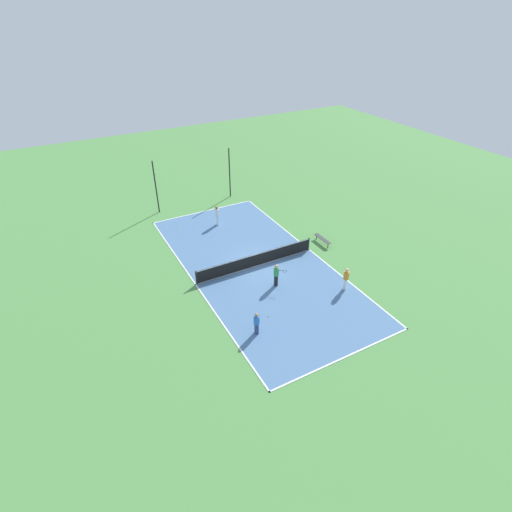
{
  "coord_description": "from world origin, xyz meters",
  "views": [
    {
      "loc": [
        -11.92,
        -21.97,
        17.08
      ],
      "look_at": [
        0.0,
        0.0,
        0.9
      ],
      "focal_mm": 28.0,
      "sensor_mm": 36.0,
      "label": 1
    }
  ],
  "objects_px": {
    "tennis_ball_left_sideline": "(178,225)",
    "tennis_ball_near_net": "(268,316)",
    "tennis_ball_far_baseline": "(177,228)",
    "fence_post_back_right": "(230,173)",
    "player_center_orange": "(346,277)",
    "tennis_ball_midcourt": "(251,275)",
    "player_near_blue": "(257,322)",
    "tennis_net": "(256,260)",
    "player_near_white": "(217,214)",
    "fence_post_back_left": "(156,187)",
    "bench": "(322,239)",
    "player_far_green": "(276,274)"
  },
  "relations": [
    {
      "from": "player_far_green",
      "to": "fence_post_back_right",
      "type": "relative_size",
      "value": 0.35
    },
    {
      "from": "fence_post_back_left",
      "to": "fence_post_back_right",
      "type": "xyz_separation_m",
      "value": [
        7.47,
        0.0,
        0.0
      ]
    },
    {
      "from": "player_near_blue",
      "to": "fence_post_back_right",
      "type": "relative_size",
      "value": 0.31
    },
    {
      "from": "player_near_white",
      "to": "fence_post_back_left",
      "type": "height_order",
      "value": "fence_post_back_left"
    },
    {
      "from": "tennis_ball_near_net",
      "to": "tennis_ball_far_baseline",
      "type": "xyz_separation_m",
      "value": [
        -1.29,
        13.96,
        0.0
      ]
    },
    {
      "from": "bench",
      "to": "player_center_orange",
      "type": "xyz_separation_m",
      "value": [
        -2.37,
        -5.82,
        0.62
      ]
    },
    {
      "from": "fence_post_back_right",
      "to": "tennis_net",
      "type": "bearing_deg",
      "value": -106.78
    },
    {
      "from": "tennis_net",
      "to": "bench",
      "type": "xyz_separation_m",
      "value": [
        6.42,
        0.35,
        -0.19
      ]
    },
    {
      "from": "tennis_net",
      "to": "tennis_ball_near_net",
      "type": "height_order",
      "value": "tennis_net"
    },
    {
      "from": "player_far_green",
      "to": "tennis_ball_near_net",
      "type": "relative_size",
      "value": 25.6
    },
    {
      "from": "player_near_white",
      "to": "tennis_ball_midcourt",
      "type": "bearing_deg",
      "value": -165.72
    },
    {
      "from": "player_near_white",
      "to": "tennis_ball_left_sideline",
      "type": "xyz_separation_m",
      "value": [
        -3.17,
        1.61,
        -1.01
      ]
    },
    {
      "from": "tennis_net",
      "to": "tennis_ball_left_sideline",
      "type": "xyz_separation_m",
      "value": [
        -3.09,
        9.0,
        -0.52
      ]
    },
    {
      "from": "player_near_blue",
      "to": "player_center_orange",
      "type": "relative_size",
      "value": 0.9
    },
    {
      "from": "player_center_orange",
      "to": "tennis_ball_near_net",
      "type": "height_order",
      "value": "player_center_orange"
    },
    {
      "from": "tennis_ball_left_sideline",
      "to": "bench",
      "type": "bearing_deg",
      "value": -42.29
    },
    {
      "from": "player_near_blue",
      "to": "tennis_ball_near_net",
      "type": "distance_m",
      "value": 1.89
    },
    {
      "from": "tennis_net",
      "to": "tennis_ball_left_sideline",
      "type": "distance_m",
      "value": 9.53
    },
    {
      "from": "player_near_blue",
      "to": "tennis_ball_near_net",
      "type": "xyz_separation_m",
      "value": [
        1.39,
        0.98,
        -0.84
      ]
    },
    {
      "from": "tennis_ball_far_baseline",
      "to": "player_center_orange",
      "type": "bearing_deg",
      "value": -62.26
    },
    {
      "from": "tennis_net",
      "to": "player_near_white",
      "type": "relative_size",
      "value": 5.37
    },
    {
      "from": "tennis_net",
      "to": "player_near_white",
      "type": "bearing_deg",
      "value": 89.39
    },
    {
      "from": "bench",
      "to": "player_far_green",
      "type": "height_order",
      "value": "player_far_green"
    },
    {
      "from": "player_far_green",
      "to": "tennis_ball_left_sideline",
      "type": "height_order",
      "value": "player_far_green"
    },
    {
      "from": "tennis_ball_near_net",
      "to": "tennis_ball_midcourt",
      "type": "distance_m",
      "value": 4.67
    },
    {
      "from": "tennis_net",
      "to": "player_center_orange",
      "type": "bearing_deg",
      "value": -53.5
    },
    {
      "from": "player_near_blue",
      "to": "tennis_ball_midcourt",
      "type": "relative_size",
      "value": 22.87
    },
    {
      "from": "tennis_ball_midcourt",
      "to": "player_center_orange",
      "type": "bearing_deg",
      "value": -42.97
    },
    {
      "from": "bench",
      "to": "player_far_green",
      "type": "distance_m",
      "value": 7.13
    },
    {
      "from": "player_center_orange",
      "to": "fence_post_back_left",
      "type": "bearing_deg",
      "value": 71.18
    },
    {
      "from": "player_near_blue",
      "to": "player_near_white",
      "type": "relative_size",
      "value": 0.86
    },
    {
      "from": "player_near_blue",
      "to": "tennis_ball_left_sideline",
      "type": "relative_size",
      "value": 22.87
    },
    {
      "from": "tennis_net",
      "to": "tennis_ball_left_sideline",
      "type": "height_order",
      "value": "tennis_net"
    },
    {
      "from": "player_near_white",
      "to": "fence_post_back_left",
      "type": "relative_size",
      "value": 0.36
    },
    {
      "from": "bench",
      "to": "player_near_white",
      "type": "distance_m",
      "value": 9.5
    },
    {
      "from": "bench",
      "to": "tennis_ball_far_baseline",
      "type": "relative_size",
      "value": 27.59
    },
    {
      "from": "tennis_net",
      "to": "fence_post_back_right",
      "type": "distance_m",
      "value": 13.08
    },
    {
      "from": "tennis_net",
      "to": "player_near_white",
      "type": "height_order",
      "value": "player_near_white"
    },
    {
      "from": "bench",
      "to": "tennis_ball_left_sideline",
      "type": "height_order",
      "value": "bench"
    },
    {
      "from": "bench",
      "to": "tennis_ball_midcourt",
      "type": "distance_m",
      "value": 7.4
    },
    {
      "from": "tennis_ball_left_sideline",
      "to": "tennis_ball_near_net",
      "type": "bearing_deg",
      "value": -85.82
    },
    {
      "from": "tennis_net",
      "to": "tennis_ball_midcourt",
      "type": "height_order",
      "value": "tennis_net"
    },
    {
      "from": "player_near_white",
      "to": "tennis_ball_far_baseline",
      "type": "distance_m",
      "value": 3.74
    },
    {
      "from": "tennis_ball_far_baseline",
      "to": "fence_post_back_right",
      "type": "relative_size",
      "value": 0.01
    },
    {
      "from": "player_center_orange",
      "to": "tennis_ball_midcourt",
      "type": "height_order",
      "value": "player_center_orange"
    },
    {
      "from": "player_center_orange",
      "to": "tennis_ball_far_baseline",
      "type": "distance_m",
      "value": 15.87
    },
    {
      "from": "tennis_ball_left_sideline",
      "to": "fence_post_back_right",
      "type": "relative_size",
      "value": 0.01
    },
    {
      "from": "player_center_orange",
      "to": "tennis_ball_far_baseline",
      "type": "bearing_deg",
      "value": 75.37
    },
    {
      "from": "tennis_ball_near_net",
      "to": "tennis_ball_left_sideline",
      "type": "distance_m",
      "value": 14.44
    },
    {
      "from": "player_near_white",
      "to": "tennis_ball_near_net",
      "type": "relative_size",
      "value": 26.5
    }
  ]
}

